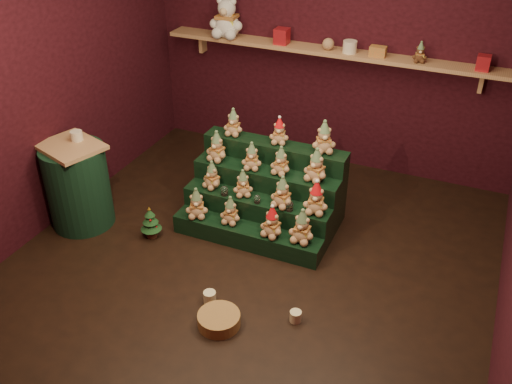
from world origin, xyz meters
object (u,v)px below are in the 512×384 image
at_px(snow_globe_c, 289,206).
at_px(brown_bear, 420,52).
at_px(snow_globe_a, 224,191).
at_px(mini_christmas_tree, 151,222).
at_px(mug_right, 296,316).
at_px(wicker_basket, 219,320).
at_px(snow_globe_b, 257,199).
at_px(side_table, 78,185).
at_px(riser_tier_front, 247,236).
at_px(mug_left, 210,297).
at_px(white_bear, 227,12).

relative_size(snow_globe_c, brown_bear, 0.48).
xyz_separation_m(snow_globe_a, mini_christmas_tree, (-0.56, -0.41, -0.25)).
distance_m(mug_right, wicker_basket, 0.58).
bearing_deg(snow_globe_b, side_table, -163.87).
distance_m(riser_tier_front, mug_left, 0.82).
bearing_deg(wicker_basket, mug_left, 132.87).
bearing_deg(snow_globe_a, wicker_basket, -65.99).
bearing_deg(snow_globe_b, mug_left, -89.11).
distance_m(snow_globe_b, wicker_basket, 1.24).
bearing_deg(white_bear, mug_right, -58.58).
xyz_separation_m(snow_globe_c, white_bear, (-1.33, 1.54, 1.17)).
height_order(snow_globe_b, mug_right, snow_globe_b).
xyz_separation_m(snow_globe_b, brown_bear, (1.02, 1.54, 1.02)).
relative_size(side_table, wicker_basket, 2.56).
relative_size(snow_globe_b, wicker_basket, 0.24).
bearing_deg(side_table, brown_bear, 55.67).
xyz_separation_m(wicker_basket, white_bear, (-1.22, 2.71, 1.53)).
relative_size(riser_tier_front, snow_globe_c, 15.05).
xyz_separation_m(mug_left, mug_right, (0.70, 0.08, -0.00)).
bearing_deg(snow_globe_c, brown_bear, 65.18).
distance_m(snow_globe_a, mug_right, 1.42).
bearing_deg(mini_christmas_tree, snow_globe_c, 18.88).
distance_m(riser_tier_front, mug_right, 1.05).
bearing_deg(mini_christmas_tree, brown_bear, 45.60).
height_order(snow_globe_a, mini_christmas_tree, snow_globe_a).
bearing_deg(side_table, mug_right, 7.79).
xyz_separation_m(riser_tier_front, brown_bear, (1.06, 1.70, 1.33)).
height_order(mug_left, wicker_basket, wicker_basket).
bearing_deg(snow_globe_b, brown_bear, 56.43).
bearing_deg(white_bear, wicker_basket, -69.82).
bearing_deg(mini_christmas_tree, snow_globe_a, 36.17).
distance_m(snow_globe_a, mini_christmas_tree, 0.74).
distance_m(mug_left, mug_right, 0.70).
relative_size(snow_globe_b, mini_christmas_tree, 0.24).
bearing_deg(side_table, snow_globe_a, 38.32).
distance_m(riser_tier_front, white_bear, 2.47).
xyz_separation_m(riser_tier_front, snow_globe_b, (0.03, 0.16, 0.31)).
relative_size(mini_christmas_tree, brown_bear, 1.69).
xyz_separation_m(snow_globe_b, wicker_basket, (0.20, -1.17, -0.35)).
height_order(snow_globe_a, white_bear, white_bear).
distance_m(riser_tier_front, snow_globe_c, 0.49).
relative_size(mini_christmas_tree, mug_left, 3.26).
relative_size(riser_tier_front, snow_globe_a, 15.06).
relative_size(wicker_basket, white_bear, 0.63).
height_order(mini_christmas_tree, mug_right, mini_christmas_tree).
relative_size(white_bear, brown_bear, 2.68).
xyz_separation_m(snow_globe_b, side_table, (-1.61, -0.47, 0.01)).
height_order(snow_globe_a, mug_right, snow_globe_a).
height_order(mini_christmas_tree, wicker_basket, mini_christmas_tree).
bearing_deg(mug_right, mug_left, -173.61).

